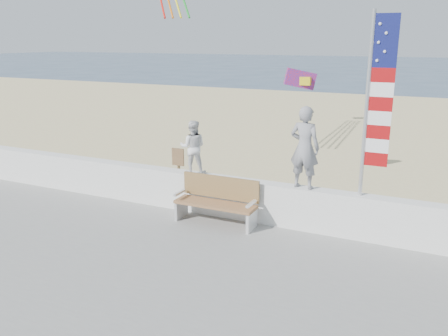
% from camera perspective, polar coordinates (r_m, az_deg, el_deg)
% --- Properties ---
extents(ground, '(220.00, 220.00, 0.00)m').
position_cam_1_polar(ground, '(9.36, -5.91, -10.52)').
color(ground, '#2F455F').
rests_on(ground, ground).
extents(sand, '(90.00, 40.00, 0.08)m').
position_cam_1_polar(sand, '(17.25, 9.65, 1.60)').
color(sand, beige).
rests_on(sand, ground).
extents(seawall, '(30.00, 0.35, 0.90)m').
position_cam_1_polar(seawall, '(10.75, -0.51, -3.33)').
color(seawall, white).
rests_on(seawall, boardwalk).
extents(adult, '(0.66, 0.48, 1.70)m').
position_cam_1_polar(adult, '(9.75, 9.68, 2.44)').
color(adult, gray).
rests_on(adult, seawall).
extents(child, '(0.72, 0.65, 1.22)m').
position_cam_1_polar(child, '(10.76, -3.76, 2.53)').
color(child, white).
rests_on(child, seawall).
extents(bench, '(1.80, 0.57, 1.00)m').
position_cam_1_polar(bench, '(10.28, -0.83, -3.87)').
color(bench, '#996A42').
rests_on(bench, boardwalk).
extents(flag, '(0.50, 0.08, 3.50)m').
position_cam_1_polar(flag, '(9.32, 17.64, 7.98)').
color(flag, silver).
rests_on(flag, seawall).
extents(parafoil_kite, '(0.90, 0.59, 0.61)m').
position_cam_1_polar(parafoil_kite, '(13.43, 9.25, 10.50)').
color(parafoil_kite, red).
rests_on(parafoil_kite, ground).
extents(sign, '(0.32, 0.07, 1.46)m').
position_cam_1_polar(sign, '(11.49, -5.48, -0.52)').
color(sign, brown).
rests_on(sign, sand).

